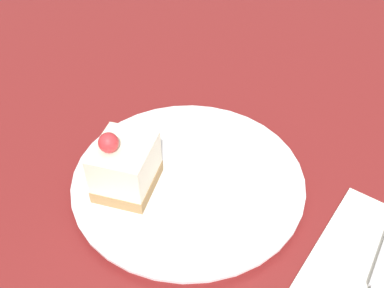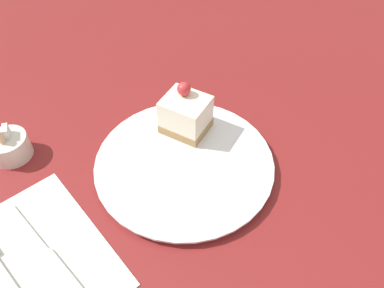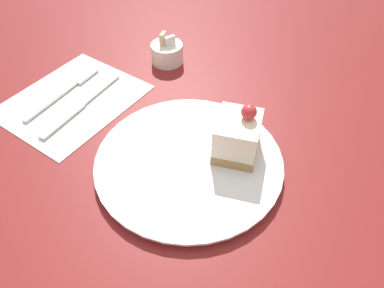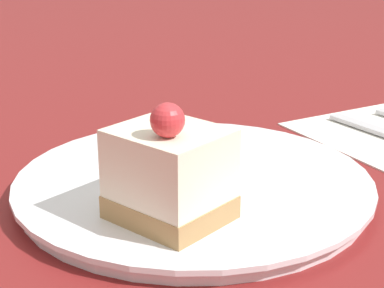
# 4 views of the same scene
# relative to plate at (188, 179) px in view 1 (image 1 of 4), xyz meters

# --- Properties ---
(ground_plane) EXTENTS (4.00, 4.00, 0.00)m
(ground_plane) POSITION_rel_plate_xyz_m (0.03, -0.03, -0.01)
(ground_plane) COLOR maroon
(plate) EXTENTS (0.28, 0.28, 0.01)m
(plate) POSITION_rel_plate_xyz_m (0.00, 0.00, 0.00)
(plate) COLOR white
(plate) RESTS_ON ground_plane
(cake_slice) EXTENTS (0.08, 0.09, 0.08)m
(cake_slice) POSITION_rel_plate_xyz_m (0.05, 0.05, 0.04)
(cake_slice) COLOR #AD8451
(cake_slice) RESTS_ON plate
(knife) EXTENTS (0.03, 0.19, 0.00)m
(knife) POSITION_rel_plate_xyz_m (-0.23, -0.01, -0.00)
(knife) COLOR silver
(knife) RESTS_ON napkin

